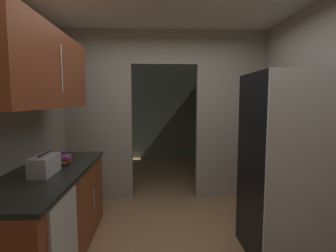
{
  "coord_description": "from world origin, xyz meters",
  "views": [
    {
      "loc": [
        -0.17,
        -2.39,
        1.57
      ],
      "look_at": [
        -0.01,
        0.85,
        1.24
      ],
      "focal_mm": 27.77,
      "sensor_mm": 36.0,
      "label": 1
    }
  ],
  "objects_px": {
    "boombox": "(44,165)",
    "book_stack": "(64,160)",
    "refrigerator": "(287,166)",
    "dishwasher": "(65,249)"
  },
  "relations": [
    {
      "from": "refrigerator",
      "to": "boombox",
      "type": "bearing_deg",
      "value": -178.27
    },
    {
      "from": "dishwasher",
      "to": "book_stack",
      "type": "xyz_separation_m",
      "value": [
        -0.26,
        0.8,
        0.52
      ]
    },
    {
      "from": "boombox",
      "to": "book_stack",
      "type": "xyz_separation_m",
      "value": [
        0.05,
        0.37,
        -0.04
      ]
    },
    {
      "from": "refrigerator",
      "to": "dishwasher",
      "type": "height_order",
      "value": "refrigerator"
    },
    {
      "from": "refrigerator",
      "to": "book_stack",
      "type": "bearing_deg",
      "value": 172.42
    },
    {
      "from": "book_stack",
      "to": "refrigerator",
      "type": "bearing_deg",
      "value": -7.58
    },
    {
      "from": "refrigerator",
      "to": "boombox",
      "type": "distance_m",
      "value": 2.32
    },
    {
      "from": "boombox",
      "to": "book_stack",
      "type": "relative_size",
      "value": 2.01
    },
    {
      "from": "dishwasher",
      "to": "boombox",
      "type": "relative_size",
      "value": 2.3
    },
    {
      "from": "boombox",
      "to": "refrigerator",
      "type": "bearing_deg",
      "value": 1.73
    }
  ]
}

